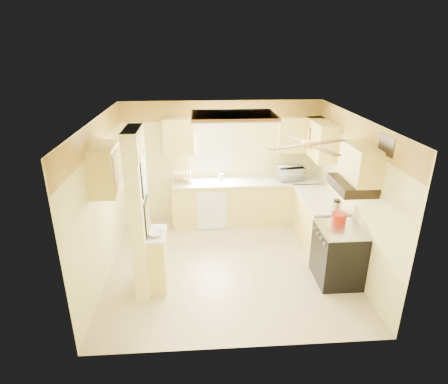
{
  "coord_description": "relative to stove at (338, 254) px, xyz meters",
  "views": [
    {
      "loc": [
        -0.47,
        -5.49,
        3.55
      ],
      "look_at": [
        -0.06,
        0.35,
        1.2
      ],
      "focal_mm": 30.0,
      "sensor_mm": 36.0,
      "label": 1
    }
  ],
  "objects": [
    {
      "name": "wall_left",
      "position": [
        -3.67,
        0.55,
        0.79
      ],
      "size": [
        0.0,
        3.8,
        3.8
      ],
      "primitive_type": "plane",
      "rotation": [
        1.57,
        0.0,
        1.57
      ],
      "color": "#F4E694",
      "rests_on": "floor"
    },
    {
      "name": "wall_front",
      "position": [
        -1.67,
        -1.35,
        0.79
      ],
      "size": [
        4.0,
        0.0,
        4.0
      ],
      "primitive_type": "plane",
      "rotation": [
        -1.57,
        0.0,
        0.0
      ],
      "color": "#F4E694",
      "rests_on": "floor"
    },
    {
      "name": "partition_column",
      "position": [
        -3.02,
        0.0,
        0.79
      ],
      "size": [
        0.2,
        0.7,
        2.5
      ],
      "primitive_type": "cube",
      "color": "#F4E694",
      "rests_on": "floor"
    },
    {
      "name": "dishwasher_panel",
      "position": [
        -1.92,
        1.84,
        -0.03
      ],
      "size": [
        0.58,
        0.02,
        0.8
      ],
      "primitive_type": "cube",
      "color": "white",
      "rests_on": "lower_cabinets_back"
    },
    {
      "name": "lower_cabinets_back",
      "position": [
        -1.17,
        2.15,
        -0.01
      ],
      "size": [
        3.0,
        0.6,
        0.9
      ],
      "primitive_type": "cube",
      "color": "#E6CB71",
      "rests_on": "floor"
    },
    {
      "name": "wallpaper_border",
      "position": [
        -1.67,
        2.43,
        1.84
      ],
      "size": [
        4.0,
        0.02,
        0.4
      ],
      "primitive_type": "cube",
      "color": "#FFCD4B",
      "rests_on": "wall_back"
    },
    {
      "name": "poster_menu",
      "position": [
        -2.91,
        0.0,
        1.39
      ],
      "size": [
        0.02,
        0.42,
        0.57
      ],
      "color": "black",
      "rests_on": "partition_column"
    },
    {
      "name": "kettle",
      "position": [
        0.08,
        0.49,
        0.59
      ],
      "size": [
        0.16,
        0.16,
        0.24
      ],
      "color": "silver",
      "rests_on": "countertop_right"
    },
    {
      "name": "window",
      "position": [
        -1.92,
        2.44,
        1.09
      ],
      "size": [
        0.92,
        0.02,
        1.02
      ],
      "color": "white",
      "rests_on": "wall_back"
    },
    {
      "name": "upper_cab_left_wall",
      "position": [
        -3.49,
        0.3,
        1.39
      ],
      "size": [
        0.35,
        0.75,
        0.7
      ],
      "primitive_type": "cube",
      "color": "#E6CB71",
      "rests_on": "wall_left"
    },
    {
      "name": "stove",
      "position": [
        0.0,
        0.0,
        0.0
      ],
      "size": [
        0.68,
        0.77,
        0.92
      ],
      "color": "black",
      "rests_on": "floor"
    },
    {
      "name": "wall_back",
      "position": [
        -1.67,
        2.45,
        0.79
      ],
      "size": [
        4.0,
        0.0,
        4.0
      ],
      "primitive_type": "plane",
      "rotation": [
        1.57,
        0.0,
        0.0
      ],
      "color": "#F4E694",
      "rests_on": "floor"
    },
    {
      "name": "ceiling_fan",
      "position": [
        -0.67,
        -0.15,
        1.83
      ],
      "size": [
        1.15,
        1.15,
        0.26
      ],
      "color": "gold",
      "rests_on": "ceiling"
    },
    {
      "name": "wall_right",
      "position": [
        0.33,
        0.55,
        0.79
      ],
      "size": [
        0.0,
        3.8,
        3.8
      ],
      "primitive_type": "plane",
      "rotation": [
        1.57,
        0.0,
        -1.57
      ],
      "color": "#F4E694",
      "rests_on": "floor"
    },
    {
      "name": "utensil_crock",
      "position": [
        -1.7,
        2.24,
        0.54
      ],
      "size": [
        0.09,
        0.09,
        0.19
      ],
      "color": "white",
      "rests_on": "countertop_back"
    },
    {
      "name": "bowl",
      "position": [
        -2.78,
        -0.08,
        0.51
      ],
      "size": [
        0.26,
        0.26,
        0.05
      ],
      "primitive_type": "imported",
      "rotation": [
        0.0,
        0.0,
        0.3
      ],
      "color": "white",
      "rests_on": "ledge_top"
    },
    {
      "name": "poster_nashville",
      "position": [
        -2.91,
        0.0,
        0.74
      ],
      "size": [
        0.02,
        0.42,
        0.57
      ],
      "color": "black",
      "rests_on": "partition_column"
    },
    {
      "name": "vent_grate",
      "position": [
        0.31,
        -0.35,
        1.84
      ],
      "size": [
        0.02,
        0.4,
        0.25
      ],
      "primitive_type": "cube",
      "color": "black",
      "rests_on": "wall_right"
    },
    {
      "name": "dish_rack",
      "position": [
        -2.48,
        2.12,
        0.55
      ],
      "size": [
        0.38,
        0.3,
        0.2
      ],
      "color": "tan",
      "rests_on": "countertop_back"
    },
    {
      "name": "upper_cab_back_left",
      "position": [
        -2.52,
        2.27,
        1.39
      ],
      "size": [
        0.6,
        0.35,
        0.7
      ],
      "primitive_type": "cube",
      "color": "#E6CB71",
      "rests_on": "wall_back"
    },
    {
      "name": "microwave",
      "position": [
        -0.29,
        2.13,
        0.62
      ],
      "size": [
        0.54,
        0.4,
        0.28
      ],
      "primitive_type": "imported",
      "rotation": [
        0.0,
        0.0,
        3.26
      ],
      "color": "white",
      "rests_on": "countertop_back"
    },
    {
      "name": "upper_cab_right",
      "position": [
        0.16,
        1.8,
        1.39
      ],
      "size": [
        0.35,
        1.0,
        0.7
      ],
      "primitive_type": "cube",
      "color": "#E6CB71",
      "rests_on": "wall_right"
    },
    {
      "name": "range_hood",
      "position": [
        0.07,
        0.0,
        1.16
      ],
      "size": [
        0.5,
        0.76,
        0.14
      ],
      "primitive_type": "cube",
      "color": "black",
      "rests_on": "upper_cab_over_stove"
    },
    {
      "name": "countertop_back",
      "position": [
        -1.17,
        2.14,
        0.46
      ],
      "size": [
        3.04,
        0.64,
        0.04
      ],
      "primitive_type": "cube",
      "color": "white",
      "rests_on": "lower_cabinets_back"
    },
    {
      "name": "ceiling",
      "position": [
        -1.67,
        0.55,
        2.04
      ],
      "size": [
        4.0,
        4.0,
        0.0
      ],
      "primitive_type": "plane",
      "rotation": [
        3.14,
        0.0,
        0.0
      ],
      "color": "white",
      "rests_on": "wall_back"
    },
    {
      "name": "partition_ledge",
      "position": [
        -2.8,
        0.0,
        -0.01
      ],
      "size": [
        0.25,
        0.55,
        0.9
      ],
      "primitive_type": "cube",
      "color": "#E6CB71",
      "rests_on": "floor"
    },
    {
      "name": "lower_cabinets_right",
      "position": [
        0.03,
        1.15,
        -0.01
      ],
      "size": [
        0.6,
        1.4,
        0.9
      ],
      "primitive_type": "cube",
      "color": "#E6CB71",
      "rests_on": "floor"
    },
    {
      "name": "countertop_right",
      "position": [
        0.02,
        1.15,
        0.46
      ],
      "size": [
        0.64,
        1.44,
        0.04
      ],
      "primitive_type": "cube",
      "color": "white",
      "rests_on": "lower_cabinets_right"
    },
    {
      "name": "upper_cab_back_right",
      "position": [
        -0.12,
        2.27,
        1.39
      ],
      "size": [
        0.9,
        0.35,
        0.7
      ],
      "primitive_type": "cube",
      "color": "#E6CB71",
      "rests_on": "wall_back"
    },
    {
      "name": "ledge_top",
      "position": [
        -2.8,
        0.0,
        0.46
      ],
      "size": [
        0.28,
        0.58,
        0.04
      ],
      "primitive_type": "cube",
      "color": "white",
      "rests_on": "partition_ledge"
    },
    {
      "name": "upper_cab_over_stove",
      "position": [
        0.16,
        0.0,
        1.49
      ],
      "size": [
        0.35,
        0.76,
        0.52
      ],
      "primitive_type": "cube",
      "color": "#E6CB71",
      "rests_on": "wall_right"
    },
    {
      "name": "ceiling_light_panel",
      "position": [
        -1.57,
        1.05,
        2.0
      ],
      "size": [
        1.35,
        0.95,
        0.06
      ],
      "color": "brown",
      "rests_on": "ceiling"
    },
    {
      "name": "dutch_oven",
      "position": [
        0.02,
        0.2,
        0.54
      ],
      "size": [
        0.24,
        0.24,
        0.16
      ],
      "color": "#AC1E0C",
      "rests_on": "stove"
    },
    {
      "name": "floor",
      "position": [
        -1.67,
        0.55,
        -0.46
      ],
      "size": [
        4.0,
        4.0,
        0.0
      ],
      "primitive_type": "plane",
      "color": "tan",
      "rests_on": "ground"
    }
  ]
}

